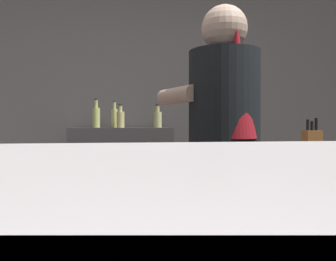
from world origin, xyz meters
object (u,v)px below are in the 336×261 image
(chefs_knife, at_px, (248,163))
(bottle_vinegar, at_px, (96,116))
(bottle_olive_oil, at_px, (120,119))
(bottle_hot_sauce, at_px, (114,117))
(mixing_bowl, at_px, (136,163))
(knife_block, at_px, (312,146))
(bottle_soy, at_px, (158,119))
(bartender, at_px, (225,154))

(chefs_knife, height_order, bottle_vinegar, bottle_vinegar)
(bottle_vinegar, distance_m, bottle_olive_oil, 0.25)
(chefs_knife, height_order, bottle_olive_oil, bottle_olive_oil)
(bottle_hot_sauce, relative_size, bottle_olive_oil, 1.16)
(mixing_bowl, relative_size, bottle_vinegar, 0.61)
(knife_block, xyz_separation_m, mixing_bowl, (-1.09, -0.04, -0.08))
(knife_block, height_order, bottle_olive_oil, bottle_olive_oil)
(bottle_soy, bearing_deg, bottle_hot_sauce, -170.15)
(bottle_vinegar, xyz_separation_m, bottle_soy, (0.57, 0.03, -0.02))
(knife_block, xyz_separation_m, bottle_soy, (-0.78, 1.35, 0.19))
(bottle_vinegar, bearing_deg, bottle_olive_oil, -31.22)
(bottle_vinegar, bearing_deg, bottle_hot_sauce, -13.76)
(chefs_knife, bearing_deg, knife_block, 15.25)
(mixing_bowl, bearing_deg, bottle_vinegar, 100.99)
(knife_block, xyz_separation_m, bottle_vinegar, (-1.35, 1.32, 0.21))
(bartender, bearing_deg, bottle_vinegar, 4.59)
(mixing_bowl, relative_size, bottle_soy, 0.74)
(chefs_knife, bearing_deg, bartender, -106.78)
(knife_block, relative_size, bottle_olive_oil, 1.32)
(chefs_knife, bearing_deg, bottle_soy, 123.10)
(knife_block, bearing_deg, bottle_olive_oil, 133.64)
(mixing_bowl, distance_m, bottle_olive_oil, 1.26)
(bottle_hot_sauce, distance_m, bottle_olive_oil, 0.11)
(knife_block, height_order, mixing_bowl, knife_block)
(bottle_vinegar, bearing_deg, chefs_knife, -54.12)
(bartender, xyz_separation_m, chefs_knife, (0.28, 0.41, -0.09))
(chefs_knife, relative_size, bottle_hot_sauce, 0.98)
(bottle_vinegar, xyz_separation_m, bottle_olive_oil, (0.22, -0.13, -0.02))
(knife_block, xyz_separation_m, bottle_hot_sauce, (-1.19, 1.28, 0.20))
(bottle_vinegar, relative_size, bottle_olive_oil, 1.26)
(bottle_soy, bearing_deg, bartender, -86.97)
(bartender, relative_size, chefs_knife, 7.07)
(chefs_knife, bearing_deg, mixing_bowl, -157.85)
(bottle_vinegar, bearing_deg, bottle_soy, 3.03)
(knife_block, relative_size, bottle_hot_sauce, 1.14)
(chefs_knife, distance_m, bottle_hot_sauce, 1.51)
(bottle_vinegar, bearing_deg, knife_block, -44.35)
(bottle_soy, bearing_deg, bottle_vinegar, -176.97)
(mixing_bowl, bearing_deg, bottle_soy, 77.45)
(bartender, bearing_deg, knife_block, -77.01)
(bartender, height_order, chefs_knife, bartender)
(bartender, height_order, bottle_hot_sauce, bartender)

